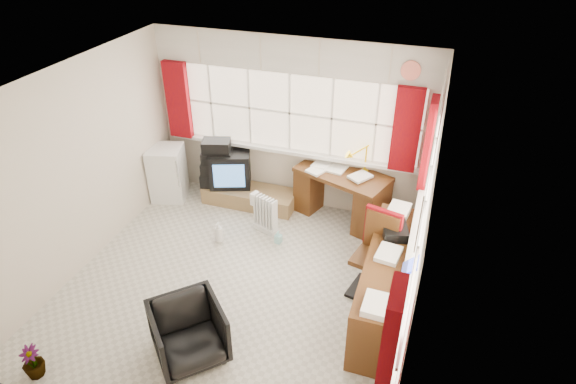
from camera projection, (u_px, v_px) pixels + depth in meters
name	position (u px, v px, depth m)	size (l,w,h in m)	color
ground	(239.00, 285.00, 5.84)	(4.00, 4.00, 0.00)	beige
room_walls	(231.00, 179.00, 5.04)	(4.00, 4.00, 4.00)	beige
window_back	(289.00, 147.00, 6.89)	(3.70, 0.12, 3.60)	#F7E1C3
window_right	(412.00, 258.00, 4.81)	(0.12, 3.70, 3.60)	#F7E1C3
curtains	(337.00, 156.00, 5.56)	(3.83, 3.83, 1.15)	maroon
overhead_cabinets	(347.00, 89.00, 5.16)	(3.98, 3.98, 0.48)	silver
desk	(341.00, 193.00, 6.84)	(1.43, 1.03, 0.78)	#563514
desk_lamp	(366.00, 152.00, 6.53)	(0.17, 0.15, 0.43)	yellow
task_chair	(377.00, 250.00, 5.52)	(0.53, 0.55, 1.06)	black
office_chair	(189.00, 333.00, 4.80)	(0.67, 0.69, 0.63)	black
radiator	(266.00, 217.00, 6.67)	(0.39, 0.26, 0.54)	white
credenza	(387.00, 281.00, 5.33)	(0.50, 2.00, 0.85)	#563514
file_tray	(395.00, 230.00, 5.43)	(0.27, 0.35, 0.12)	black
tv_bench	(250.00, 196.00, 7.30)	(1.40, 0.50, 0.25)	olive
crt_tv	(230.00, 167.00, 7.26)	(0.75, 0.71, 0.54)	black
hifi_stack	(218.00, 164.00, 7.20)	(0.61, 0.48, 0.73)	black
mini_fridge	(168.00, 173.00, 7.31)	(0.61, 0.61, 0.84)	white
spray_bottle_a	(219.00, 232.00, 6.49)	(0.12, 0.12, 0.30)	white
spray_bottle_b	(278.00, 237.00, 6.49)	(0.08, 0.08, 0.18)	#98E4DF
flower_vase	(32.00, 362.00, 4.66)	(0.21, 0.21, 0.37)	black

